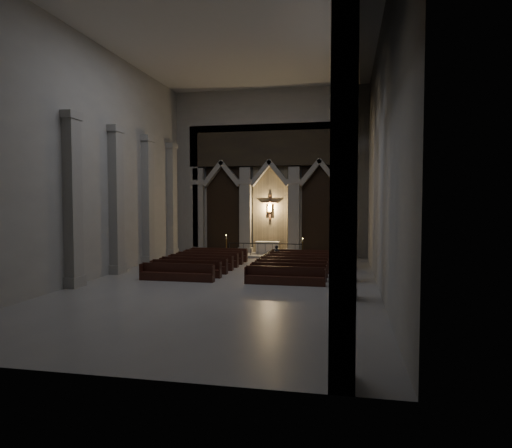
# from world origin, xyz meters

# --- Properties ---
(room) EXTENTS (24.00, 24.10, 12.00)m
(room) POSITION_xyz_m (0.00, 0.00, 7.60)
(room) COLOR gray
(room) RESTS_ON ground
(sanctuary_wall) EXTENTS (14.00, 0.77, 12.00)m
(sanctuary_wall) POSITION_xyz_m (0.00, 11.54, 6.62)
(sanctuary_wall) COLOR gray
(sanctuary_wall) RESTS_ON ground
(right_arcade) EXTENTS (1.00, 24.00, 12.00)m
(right_arcade) POSITION_xyz_m (5.50, 1.33, 7.83)
(right_arcade) COLOR gray
(right_arcade) RESTS_ON ground
(left_pilasters) EXTENTS (0.60, 13.00, 8.03)m
(left_pilasters) POSITION_xyz_m (-6.75, 3.50, 3.91)
(left_pilasters) COLOR gray
(left_pilasters) RESTS_ON ground
(sanctuary_step) EXTENTS (8.50, 2.60, 0.15)m
(sanctuary_step) POSITION_xyz_m (0.00, 10.60, 0.07)
(sanctuary_step) COLOR gray
(sanctuary_step) RESTS_ON ground
(altar) EXTENTS (1.72, 0.69, 0.88)m
(altar) POSITION_xyz_m (-0.06, 10.95, 0.59)
(altar) COLOR beige
(altar) RESTS_ON sanctuary_step
(altar_rail) EXTENTS (5.31, 0.09, 1.04)m
(altar_rail) POSITION_xyz_m (0.00, 9.77, 0.69)
(altar_rail) COLOR black
(altar_rail) RESTS_ON ground
(candle_stand_left) EXTENTS (0.27, 0.27, 1.61)m
(candle_stand_left) POSITION_xyz_m (-2.65, 9.21, 0.44)
(candle_stand_left) COLOR olive
(candle_stand_left) RESTS_ON ground
(candle_stand_right) EXTENTS (0.24, 0.24, 1.42)m
(candle_stand_right) POSITION_xyz_m (2.62, 9.64, 0.39)
(candle_stand_right) COLOR olive
(candle_stand_right) RESTS_ON ground
(pews) EXTENTS (9.23, 7.91, 0.86)m
(pews) POSITION_xyz_m (0.00, 3.70, 0.28)
(pews) COLOR black
(pews) RESTS_ON ground
(worshipper) EXTENTS (0.45, 0.32, 1.17)m
(worshipper) POSITION_xyz_m (1.26, 6.77, 0.59)
(worshipper) COLOR black
(worshipper) RESTS_ON ground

